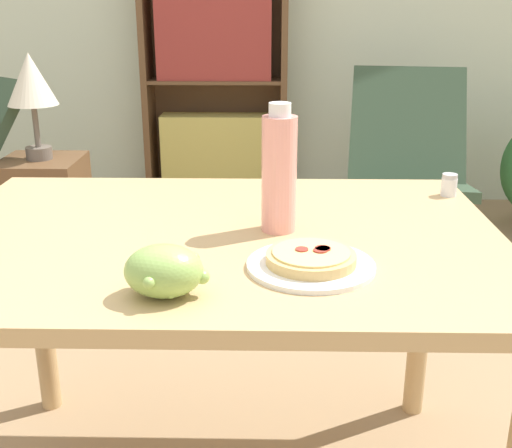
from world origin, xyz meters
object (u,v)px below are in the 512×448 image
Objects in this scene: pizza_on_plate at (311,261)px; grape_bunch at (164,271)px; bookshelf at (216,92)px; lounge_chair_far at (405,197)px; drink_bottle at (279,172)px; side_table at (47,219)px; table_lamp at (31,84)px; salt_shaker at (449,185)px.

grape_bunch is at bearing -154.10° from pizza_on_plate.
grape_bunch is 2.79m from bookshelf.
pizza_on_plate is at bearing -99.08° from lounge_chair_far.
drink_bottle is (0.20, 0.34, 0.09)m from grape_bunch.
pizza_on_plate is at bearing -81.56° from bookshelf.
pizza_on_plate is 1.95m from side_table.
pizza_on_plate is at bearing -55.57° from side_table.
lounge_chair_far is 1.97× the size of table_lamp.
salt_shaker is (0.39, 0.48, 0.01)m from pizza_on_plate.
pizza_on_plate is 4.24× the size of salt_shaker.
grape_bunch is 1.88m from table_lamp.
drink_bottle reaches higher than table_lamp.
pizza_on_plate reaches higher than side_table.
bookshelf reaches higher than table_lamp.
table_lamp is (-0.68, -1.09, 0.18)m from bookshelf.
salt_shaker reaches higher than pizza_on_plate.
bookshelf reaches higher than drink_bottle.
bookshelf is at bearing 97.82° from drink_bottle.
lounge_chair_far is 0.58× the size of bookshelf.
grape_bunch is 2.54× the size of salt_shaker.
table_lamp is (0.00, -0.00, 0.59)m from side_table.
salt_shaker is 0.13× the size of table_lamp.
grape_bunch is at bearing -64.28° from table_lamp.
pizza_on_plate is 0.55× the size of table_lamp.
side_table is (-0.68, -1.09, -0.42)m from bookshelf.
drink_bottle is at bearing -53.13° from table_lamp.
drink_bottle is (-0.06, 0.21, 0.12)m from pizza_on_plate.
side_table is (-1.07, 1.56, -0.46)m from pizza_on_plate.
salt_shaker is (0.44, 0.27, -0.10)m from drink_bottle.
salt_shaker is at bearing -90.05° from lounge_chair_far.
drink_bottle is 4.85× the size of salt_shaker.
pizza_on_plate is at bearing -128.64° from salt_shaker.
table_lamp reaches higher than lounge_chair_far.
side_table is at bearing 126.87° from drink_bottle.
grape_bunch is 0.89m from salt_shaker.
salt_shaker is at bearing -36.57° from side_table.
drink_bottle reaches higher than pizza_on_plate.
side_table is (-1.01, 1.35, -0.58)m from drink_bottle.
lounge_chair_far is 1.30m from bookshelf.
pizza_on_plate is 2.05m from lounge_chair_far.
table_lamp is at bearing 115.72° from grape_bunch.
lounge_chair_far is 1.70m from side_table.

